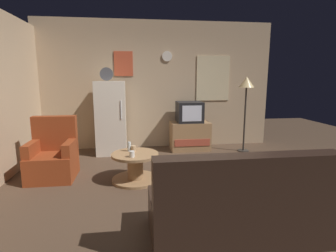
{
  "coord_description": "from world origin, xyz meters",
  "views": [
    {
      "loc": [
        -0.55,
        -3.56,
        1.57
      ],
      "look_at": [
        0.04,
        0.9,
        0.75
      ],
      "focal_mm": 28.43,
      "sensor_mm": 36.0,
      "label": 1
    }
  ],
  "objects_px": {
    "coffee_table": "(135,167)",
    "armchair": "(53,157)",
    "crt_tv": "(189,112)",
    "mug_ceramic_white": "(132,154)",
    "tv_stand": "(190,136)",
    "couch": "(238,208)",
    "fridge": "(111,118)",
    "wine_glass": "(129,147)",
    "mug_ceramic_tan": "(133,149)",
    "standing_lamp": "(246,88)"
  },
  "relations": [
    {
      "from": "coffee_table",
      "to": "armchair",
      "type": "height_order",
      "value": "armchair"
    },
    {
      "from": "coffee_table",
      "to": "crt_tv",
      "type": "bearing_deg",
      "value": 54.21
    },
    {
      "from": "mug_ceramic_white",
      "to": "armchair",
      "type": "height_order",
      "value": "armchair"
    },
    {
      "from": "tv_stand",
      "to": "couch",
      "type": "bearing_deg",
      "value": -94.13
    },
    {
      "from": "fridge",
      "to": "wine_glass",
      "type": "distance_m",
      "value": 1.55
    },
    {
      "from": "crt_tv",
      "to": "wine_glass",
      "type": "height_order",
      "value": "crt_tv"
    },
    {
      "from": "crt_tv",
      "to": "mug_ceramic_white",
      "type": "xyz_separation_m",
      "value": [
        -1.24,
        -1.85,
        -0.36
      ]
    },
    {
      "from": "mug_ceramic_white",
      "to": "couch",
      "type": "bearing_deg",
      "value": -54.82
    },
    {
      "from": "fridge",
      "to": "mug_ceramic_tan",
      "type": "xyz_separation_m",
      "value": [
        0.44,
        -1.5,
        -0.27
      ]
    },
    {
      "from": "standing_lamp",
      "to": "coffee_table",
      "type": "bearing_deg",
      "value": -149.43
    },
    {
      "from": "crt_tv",
      "to": "mug_ceramic_tan",
      "type": "relative_size",
      "value": 6.0
    },
    {
      "from": "tv_stand",
      "to": "crt_tv",
      "type": "height_order",
      "value": "crt_tv"
    },
    {
      "from": "fridge",
      "to": "coffee_table",
      "type": "relative_size",
      "value": 2.46
    },
    {
      "from": "coffee_table",
      "to": "mug_ceramic_white",
      "type": "relative_size",
      "value": 8.0
    },
    {
      "from": "crt_tv",
      "to": "couch",
      "type": "relative_size",
      "value": 0.32
    },
    {
      "from": "mug_ceramic_tan",
      "to": "standing_lamp",
      "type": "bearing_deg",
      "value": 28.19
    },
    {
      "from": "mug_ceramic_tan",
      "to": "couch",
      "type": "relative_size",
      "value": 0.05
    },
    {
      "from": "coffee_table",
      "to": "mug_ceramic_white",
      "type": "height_order",
      "value": "mug_ceramic_white"
    },
    {
      "from": "standing_lamp",
      "to": "mug_ceramic_white",
      "type": "relative_size",
      "value": 17.67
    },
    {
      "from": "tv_stand",
      "to": "standing_lamp",
      "type": "relative_size",
      "value": 0.53
    },
    {
      "from": "mug_ceramic_tan",
      "to": "mug_ceramic_white",
      "type": "bearing_deg",
      "value": -94.15
    },
    {
      "from": "wine_glass",
      "to": "mug_ceramic_tan",
      "type": "relative_size",
      "value": 1.67
    },
    {
      "from": "standing_lamp",
      "to": "mug_ceramic_white",
      "type": "distance_m",
      "value": 2.99
    },
    {
      "from": "mug_ceramic_white",
      "to": "couch",
      "type": "xyz_separation_m",
      "value": [
        1.02,
        -1.45,
        -0.17
      ]
    },
    {
      "from": "fridge",
      "to": "armchair",
      "type": "bearing_deg",
      "value": -122.23
    },
    {
      "from": "couch",
      "to": "mug_ceramic_white",
      "type": "bearing_deg",
      "value": 125.18
    },
    {
      "from": "couch",
      "to": "wine_glass",
      "type": "bearing_deg",
      "value": 121.01
    },
    {
      "from": "mug_ceramic_white",
      "to": "crt_tv",
      "type": "bearing_deg",
      "value": 56.08
    },
    {
      "from": "tv_stand",
      "to": "armchair",
      "type": "height_order",
      "value": "armchair"
    },
    {
      "from": "crt_tv",
      "to": "armchair",
      "type": "relative_size",
      "value": 0.56
    },
    {
      "from": "wine_glass",
      "to": "couch",
      "type": "bearing_deg",
      "value": -58.99
    },
    {
      "from": "crt_tv",
      "to": "couch",
      "type": "xyz_separation_m",
      "value": [
        -0.22,
        -3.3,
        -0.53
      ]
    },
    {
      "from": "coffee_table",
      "to": "mug_ceramic_white",
      "type": "bearing_deg",
      "value": -103.35
    },
    {
      "from": "couch",
      "to": "coffee_table",
      "type": "bearing_deg",
      "value": 120.88
    },
    {
      "from": "crt_tv",
      "to": "standing_lamp",
      "type": "distance_m",
      "value": 1.29
    },
    {
      "from": "tv_stand",
      "to": "mug_ceramic_tan",
      "type": "bearing_deg",
      "value": -128.62
    },
    {
      "from": "tv_stand",
      "to": "armchair",
      "type": "distance_m",
      "value": 2.84
    },
    {
      "from": "armchair",
      "to": "wine_glass",
      "type": "bearing_deg",
      "value": -8.74
    },
    {
      "from": "mug_ceramic_tan",
      "to": "armchair",
      "type": "distance_m",
      "value": 1.29
    },
    {
      "from": "wine_glass",
      "to": "armchair",
      "type": "xyz_separation_m",
      "value": [
        -1.2,
        0.18,
        -0.17
      ]
    },
    {
      "from": "fridge",
      "to": "armchair",
      "type": "xyz_separation_m",
      "value": [
        -0.82,
        -1.3,
        -0.42
      ]
    },
    {
      "from": "couch",
      "to": "armchair",
      "type": "bearing_deg",
      "value": 139.19
    },
    {
      "from": "armchair",
      "to": "couch",
      "type": "distance_m",
      "value": 2.99
    },
    {
      "from": "crt_tv",
      "to": "couch",
      "type": "height_order",
      "value": "crt_tv"
    },
    {
      "from": "wine_glass",
      "to": "armchair",
      "type": "distance_m",
      "value": 1.23
    },
    {
      "from": "couch",
      "to": "tv_stand",
      "type": "bearing_deg",
      "value": 85.87
    },
    {
      "from": "crt_tv",
      "to": "standing_lamp",
      "type": "height_order",
      "value": "standing_lamp"
    },
    {
      "from": "tv_stand",
      "to": "wine_glass",
      "type": "relative_size",
      "value": 5.6
    },
    {
      "from": "standing_lamp",
      "to": "coffee_table",
      "type": "relative_size",
      "value": 2.21
    },
    {
      "from": "fridge",
      "to": "couch",
      "type": "height_order",
      "value": "fridge"
    }
  ]
}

